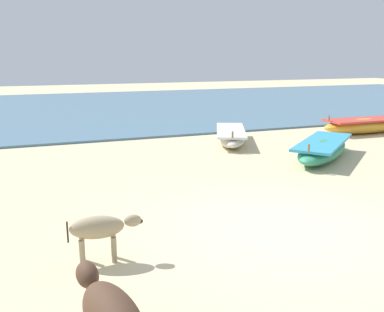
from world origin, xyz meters
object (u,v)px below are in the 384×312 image
Objects in this scene: calf_far_dun at (100,229)px; fishing_boat_0 at (363,125)px; fishing_boat_4 at (323,149)px; fishing_boat_3 at (231,136)px.

fishing_boat_0 is at bearing 40.09° from calf_far_dun.
fishing_boat_4 is 8.20m from calf_far_dun.
fishing_boat_3 is at bearing -103.73° from fishing_boat_4.
fishing_boat_4 is at bearing 37.09° from fishing_boat_0.
fishing_boat_0 is 1.00× the size of fishing_boat_4.
fishing_boat_0 is 3.25× the size of calf_far_dun.
calf_far_dun is at bearing -9.66° from fishing_boat_4.
calf_far_dun is at bearing -13.87° from fishing_boat_3.
calf_far_dun is (-11.18, -7.08, 0.20)m from fishing_boat_0.
fishing_boat_4 is (1.50, -3.01, 0.03)m from fishing_boat_3.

